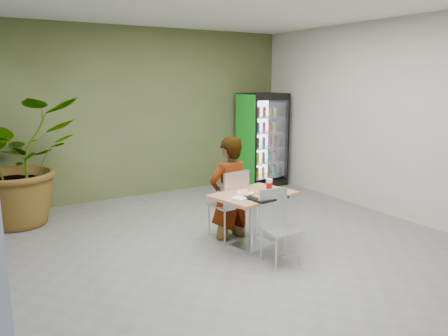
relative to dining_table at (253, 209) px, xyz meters
The scene contains 12 objects.
ground 0.60m from the dining_table, 146.27° to the right, with size 7.00×7.00×0.00m, color slate.
room_envelope 1.09m from the dining_table, 146.27° to the right, with size 6.00×7.00×3.20m, color beige, non-canonical shape.
dining_table is the anchor object (origin of this frame).
chair_far 0.44m from the dining_table, 99.56° to the left, with size 0.49×0.50×1.00m.
chair_near 0.53m from the dining_table, 91.63° to the right, with size 0.44×0.44×0.91m.
seated_woman 0.50m from the dining_table, 99.94° to the left, with size 0.65×0.42×1.77m, color black.
pizza_plate 0.25m from the dining_table, 135.43° to the left, with size 0.32×0.26×0.03m.
soda_cup 0.40m from the dining_table, ahead, with size 0.09×0.09×0.16m.
napkin_stack 0.42m from the dining_table, 155.61° to the right, with size 0.16×0.16×0.02m, color white.
cafeteria_tray 0.36m from the dining_table, 88.92° to the right, with size 0.47×0.34×0.03m, color black.
beverage_fridge 3.62m from the dining_table, 52.39° to the left, with size 0.92×0.72×1.95m.
potted_plant 3.75m from the dining_table, 133.56° to the left, with size 1.79×1.54×1.98m, color #2C6729.
Camera 1 is at (-3.01, -4.48, 2.25)m, focal length 35.00 mm.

